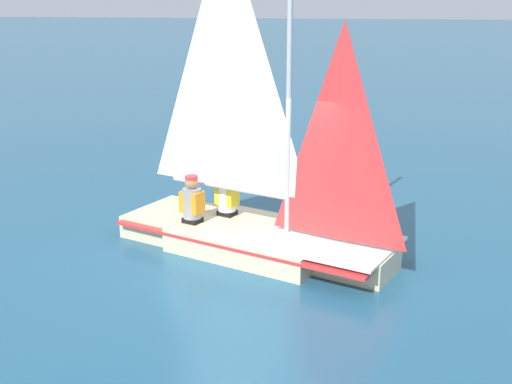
% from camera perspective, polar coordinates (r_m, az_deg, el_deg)
% --- Properties ---
extents(ground_plane, '(260.00, 260.00, 0.00)m').
position_cam_1_polar(ground_plane, '(10.43, 0.00, -5.13)').
color(ground_plane, '#235675').
extents(sailboat_main, '(4.77, 3.08, 5.20)m').
position_cam_1_polar(sailboat_main, '(10.21, -0.08, -1.56)').
color(sailboat_main, beige).
rests_on(sailboat_main, ground_plane).
extents(sailor_helm, '(0.41, 0.38, 1.16)m').
position_cam_1_polar(sailor_helm, '(10.83, -2.59, -0.76)').
color(sailor_helm, black).
rests_on(sailor_helm, ground_plane).
extents(sailor_crew, '(0.41, 0.38, 1.16)m').
position_cam_1_polar(sailor_crew, '(10.52, -5.69, -1.37)').
color(sailor_crew, black).
rests_on(sailor_crew, ground_plane).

